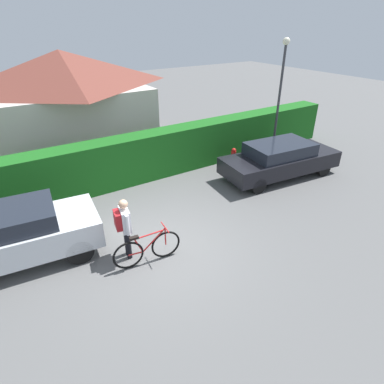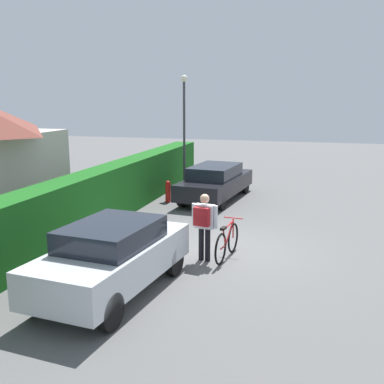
{
  "view_description": "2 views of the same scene",
  "coord_description": "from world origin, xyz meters",
  "px_view_note": "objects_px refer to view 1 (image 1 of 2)",
  "views": [
    {
      "loc": [
        -3.05,
        -6.02,
        5.39
      ],
      "look_at": [
        1.39,
        0.86,
        0.92
      ],
      "focal_mm": 30.02,
      "sensor_mm": 36.0,
      "label": 1
    },
    {
      "loc": [
        -11.36,
        -2.38,
        3.93
      ],
      "look_at": [
        1.17,
        1.2,
        1.23
      ],
      "focal_mm": 43.74,
      "sensor_mm": 36.0,
      "label": 2
    }
  ],
  "objects_px": {
    "parked_car_far": "(280,159)",
    "street_lamp": "(281,85)",
    "parked_car_near": "(14,235)",
    "bicycle": "(147,249)",
    "person_rider": "(124,223)",
    "fire_hydrant": "(233,157)"
  },
  "relations": [
    {
      "from": "parked_car_near",
      "to": "bicycle",
      "type": "distance_m",
      "value": 3.23
    },
    {
      "from": "parked_car_far",
      "to": "bicycle",
      "type": "height_order",
      "value": "parked_car_far"
    },
    {
      "from": "bicycle",
      "to": "person_rider",
      "type": "bearing_deg",
      "value": 124.62
    },
    {
      "from": "parked_car_far",
      "to": "street_lamp",
      "type": "relative_size",
      "value": 0.99
    },
    {
      "from": "person_rider",
      "to": "fire_hydrant",
      "type": "relative_size",
      "value": 2.03
    },
    {
      "from": "fire_hydrant",
      "to": "street_lamp",
      "type": "bearing_deg",
      "value": 1.26
    },
    {
      "from": "parked_car_near",
      "to": "bicycle",
      "type": "height_order",
      "value": "parked_car_near"
    },
    {
      "from": "street_lamp",
      "to": "fire_hydrant",
      "type": "bearing_deg",
      "value": -178.74
    },
    {
      "from": "parked_car_far",
      "to": "bicycle",
      "type": "distance_m",
      "value": 6.64
    },
    {
      "from": "parked_car_near",
      "to": "street_lamp",
      "type": "bearing_deg",
      "value": 9.03
    },
    {
      "from": "parked_car_far",
      "to": "street_lamp",
      "type": "distance_m",
      "value": 3.15
    },
    {
      "from": "parked_car_near",
      "to": "fire_hydrant",
      "type": "xyz_separation_m",
      "value": [
        8.14,
        1.61,
        -0.37
      ]
    },
    {
      "from": "fire_hydrant",
      "to": "parked_car_near",
      "type": "bearing_deg",
      "value": -168.84
    },
    {
      "from": "person_rider",
      "to": "fire_hydrant",
      "type": "height_order",
      "value": "person_rider"
    },
    {
      "from": "street_lamp",
      "to": "fire_hydrant",
      "type": "distance_m",
      "value": 3.46
    },
    {
      "from": "fire_hydrant",
      "to": "bicycle",
      "type": "bearing_deg",
      "value": -148.23
    },
    {
      "from": "person_rider",
      "to": "street_lamp",
      "type": "bearing_deg",
      "value": 19.97
    },
    {
      "from": "bicycle",
      "to": "parked_car_near",
      "type": "bearing_deg",
      "value": 146.22
    },
    {
      "from": "parked_car_near",
      "to": "bicycle",
      "type": "xyz_separation_m",
      "value": [
        2.67,
        -1.78,
        -0.38
      ]
    },
    {
      "from": "parked_car_near",
      "to": "parked_car_far",
      "type": "relative_size",
      "value": 0.87
    },
    {
      "from": "bicycle",
      "to": "fire_hydrant",
      "type": "distance_m",
      "value": 6.44
    },
    {
      "from": "parked_car_near",
      "to": "bicycle",
      "type": "bearing_deg",
      "value": -33.78
    }
  ]
}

